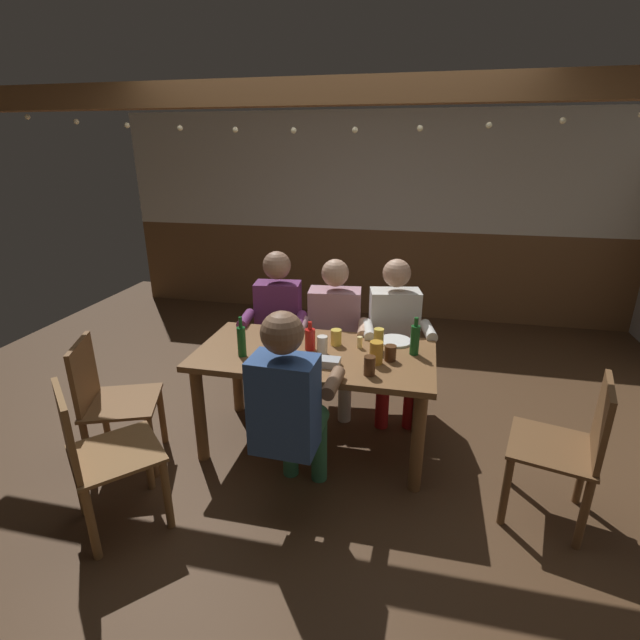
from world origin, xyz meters
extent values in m
plane|color=#4C331E|center=(0.00, 0.00, 0.00)|extent=(7.27, 7.27, 0.00)
cube|color=beige|center=(0.00, 2.97, 1.73)|extent=(6.06, 0.12, 1.33)
cube|color=brown|center=(0.00, 2.97, 0.53)|extent=(6.06, 0.12, 1.06)
cube|color=brown|center=(0.00, 0.36, 2.31)|extent=(5.45, 0.14, 0.16)
cube|color=brown|center=(0.00, 0.04, 0.70)|extent=(1.57, 0.80, 0.04)
cylinder|color=brown|center=(-0.71, -0.29, 0.34)|extent=(0.08, 0.08, 0.68)
cylinder|color=brown|center=(0.71, -0.29, 0.34)|extent=(0.08, 0.08, 0.68)
cylinder|color=brown|center=(-0.71, 0.36, 0.34)|extent=(0.08, 0.08, 0.68)
cylinder|color=brown|center=(0.71, 0.36, 0.34)|extent=(0.08, 0.08, 0.68)
cube|color=#6B2D66|center=(-0.47, 0.74, 0.72)|extent=(0.39, 0.25, 0.51)
sphere|color=#9E755B|center=(-0.47, 0.74, 1.12)|extent=(0.22, 0.22, 0.22)
cylinder|color=black|center=(-0.35, 0.60, 0.48)|extent=(0.18, 0.43, 0.13)
cylinder|color=black|center=(-0.55, 0.57, 0.48)|extent=(0.18, 0.43, 0.13)
cylinder|color=black|center=(-0.33, 0.39, 0.21)|extent=(0.10, 0.10, 0.42)
cylinder|color=black|center=(-0.53, 0.37, 0.21)|extent=(0.10, 0.10, 0.42)
cylinder|color=#6B2D66|center=(-0.23, 0.52, 0.74)|extent=(0.11, 0.29, 0.08)
cylinder|color=#6B2D66|center=(-0.65, 0.47, 0.74)|extent=(0.11, 0.29, 0.08)
cube|color=#B78493|center=(0.00, 0.74, 0.70)|extent=(0.43, 0.28, 0.48)
sphere|color=tan|center=(0.00, 0.74, 1.08)|extent=(0.21, 0.21, 0.21)
cylinder|color=silver|center=(0.13, 0.60, 0.48)|extent=(0.17, 0.43, 0.13)
cylinder|color=silver|center=(-0.09, 0.58, 0.48)|extent=(0.17, 0.43, 0.13)
cylinder|color=silver|center=(0.15, 0.39, 0.21)|extent=(0.10, 0.10, 0.42)
cylinder|color=silver|center=(-0.07, 0.37, 0.21)|extent=(0.10, 0.10, 0.42)
cylinder|color=tan|center=(0.26, 0.51, 0.73)|extent=(0.11, 0.29, 0.08)
cylinder|color=#B78493|center=(-0.20, 0.46, 0.73)|extent=(0.11, 0.29, 0.08)
cube|color=silver|center=(0.47, 0.74, 0.71)|extent=(0.41, 0.29, 0.51)
sphere|color=tan|center=(0.47, 0.74, 1.10)|extent=(0.21, 0.21, 0.21)
cylinder|color=#AD1919|center=(0.60, 0.61, 0.48)|extent=(0.21, 0.43, 0.13)
cylinder|color=#AD1919|center=(0.40, 0.57, 0.48)|extent=(0.21, 0.43, 0.13)
cylinder|color=#AD1919|center=(0.64, 0.41, 0.21)|extent=(0.10, 0.10, 0.42)
cylinder|color=#AD1919|center=(0.44, 0.36, 0.21)|extent=(0.10, 0.10, 0.42)
cylinder|color=silver|center=(0.73, 0.54, 0.74)|extent=(0.13, 0.29, 0.08)
cylinder|color=silver|center=(0.31, 0.45, 0.74)|extent=(0.13, 0.29, 0.08)
cube|color=#2D4C84|center=(0.00, -0.67, 0.73)|extent=(0.36, 0.24, 0.53)
sphere|color=brown|center=(0.00, -0.67, 1.13)|extent=(0.22, 0.22, 0.22)
cylinder|color=#33724C|center=(-0.09, -0.52, 0.48)|extent=(0.15, 0.41, 0.13)
cylinder|color=#33724C|center=(0.10, -0.52, 0.48)|extent=(0.15, 0.41, 0.13)
cylinder|color=#33724C|center=(-0.08, -0.31, 0.21)|extent=(0.10, 0.10, 0.42)
cylinder|color=#33724C|center=(0.11, -0.32, 0.21)|extent=(0.10, 0.10, 0.42)
cylinder|color=brown|center=(-0.19, -0.40, 0.75)|extent=(0.09, 0.28, 0.08)
cylinder|color=brown|center=(0.21, -0.42, 0.75)|extent=(0.09, 0.28, 0.08)
cube|color=brown|center=(-1.17, -0.42, 0.45)|extent=(0.57, 0.57, 0.02)
cube|color=brown|center=(-1.36, -0.49, 0.67)|extent=(0.17, 0.38, 0.42)
cylinder|color=brown|center=(-1.06, -0.17, 0.22)|extent=(0.04, 0.04, 0.44)
cylinder|color=brown|center=(-0.92, -0.53, 0.22)|extent=(0.04, 0.04, 0.44)
cylinder|color=brown|center=(-1.42, -0.31, 0.22)|extent=(0.04, 0.04, 0.44)
cylinder|color=brown|center=(-1.28, -0.67, 0.22)|extent=(0.04, 0.04, 0.44)
cube|color=brown|center=(1.42, -0.33, 0.45)|extent=(0.54, 0.54, 0.02)
cube|color=brown|center=(1.62, -0.38, 0.67)|extent=(0.13, 0.39, 0.42)
cylinder|color=brown|center=(1.19, -0.47, 0.22)|extent=(0.04, 0.04, 0.44)
cylinder|color=brown|center=(1.29, -0.10, 0.22)|extent=(0.04, 0.04, 0.44)
cylinder|color=brown|center=(1.56, -0.56, 0.22)|extent=(0.04, 0.04, 0.44)
cylinder|color=brown|center=(1.66, -0.19, 0.22)|extent=(0.04, 0.04, 0.44)
cube|color=brown|center=(-0.88, -0.90, 0.45)|extent=(0.62, 0.62, 0.02)
cube|color=brown|center=(-1.02, -1.05, 0.67)|extent=(0.31, 0.29, 0.42)
cylinder|color=brown|center=(-0.89, -0.63, 0.22)|extent=(0.04, 0.04, 0.44)
cylinder|color=brown|center=(-0.61, -0.89, 0.22)|extent=(0.04, 0.04, 0.44)
cylinder|color=brown|center=(-1.15, -0.91, 0.22)|extent=(0.04, 0.04, 0.44)
cylinder|color=brown|center=(-0.87, -1.17, 0.22)|extent=(0.04, 0.04, 0.44)
cylinder|color=#F9E08C|center=(0.28, 0.17, 0.76)|extent=(0.04, 0.04, 0.08)
cube|color=#B2B7BC|center=(0.13, -0.15, 0.75)|extent=(0.14, 0.10, 0.05)
cylinder|color=white|center=(0.51, 0.32, 0.73)|extent=(0.23, 0.23, 0.01)
cylinder|color=red|center=(-0.04, 0.07, 0.79)|extent=(0.07, 0.07, 0.14)
cylinder|color=red|center=(-0.04, 0.07, 0.89)|extent=(0.03, 0.03, 0.05)
cylinder|color=#195923|center=(0.64, 0.14, 0.82)|extent=(0.06, 0.06, 0.20)
cylinder|color=#195923|center=(0.64, 0.14, 0.95)|extent=(0.03, 0.03, 0.06)
cylinder|color=#195923|center=(-0.44, -0.13, 0.82)|extent=(0.06, 0.06, 0.20)
cylinder|color=#195923|center=(-0.44, -0.13, 0.95)|extent=(0.02, 0.02, 0.07)
cylinder|color=white|center=(0.05, 0.02, 0.78)|extent=(0.07, 0.07, 0.12)
cylinder|color=#4C2D19|center=(0.50, 0.01, 0.77)|extent=(0.07, 0.07, 0.10)
cylinder|color=#4C2D19|center=(-0.31, 0.31, 0.79)|extent=(0.06, 0.06, 0.13)
cylinder|color=gold|center=(0.41, -0.05, 0.79)|extent=(0.08, 0.08, 0.15)
cylinder|color=#E5C64C|center=(0.41, 0.15, 0.80)|extent=(0.07, 0.07, 0.16)
cylinder|color=#4C2D19|center=(0.39, -0.22, 0.78)|extent=(0.07, 0.07, 0.12)
cylinder|color=#E5C64C|center=(0.12, 0.18, 0.78)|extent=(0.07, 0.07, 0.11)
sphere|color=#F9EAB2|center=(-2.12, 0.31, 2.19)|extent=(0.04, 0.04, 0.04)
sphere|color=#F9EAB2|center=(-1.74, 0.31, 2.16)|extent=(0.04, 0.04, 0.04)
sphere|color=#F9EAB2|center=(-1.35, 0.31, 2.13)|extent=(0.04, 0.04, 0.04)
sphere|color=#F9EAB2|center=(-0.96, 0.31, 2.11)|extent=(0.04, 0.04, 0.04)
sphere|color=#F9EAB2|center=(-0.58, 0.31, 2.10)|extent=(0.04, 0.04, 0.04)
sphere|color=#F9EAB2|center=(-0.19, 0.31, 2.09)|extent=(0.04, 0.04, 0.04)
sphere|color=#F9EAB2|center=(0.19, 0.31, 2.09)|extent=(0.04, 0.04, 0.04)
sphere|color=#F9EAB2|center=(0.58, 0.31, 2.10)|extent=(0.04, 0.04, 0.04)
sphere|color=#F9EAB2|center=(0.96, 0.31, 2.11)|extent=(0.04, 0.04, 0.04)
sphere|color=#F9EAB2|center=(1.35, 0.31, 2.13)|extent=(0.04, 0.04, 0.04)
camera|label=1|loc=(0.65, -2.71, 1.99)|focal=26.17mm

